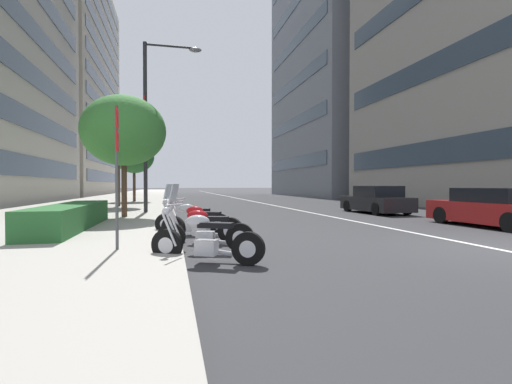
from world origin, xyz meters
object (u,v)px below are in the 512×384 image
at_px(motorcycle_far_end_row, 200,226).
at_px(car_lead_in_lane, 376,201).
at_px(motorcycle_nearest_camera, 205,241).
at_px(parking_sign_by_curb, 117,160).
at_px(street_tree_by_lamp_post, 118,137).
at_px(street_tree_far_plaza, 134,157).
at_px(motorcycle_by_sign_pole, 203,231).
at_px(street_lamp_with_banners, 154,109).
at_px(street_tree_near_plaza_corner, 124,131).
at_px(motorcycle_under_tarp, 191,220).
at_px(car_far_down_avenue, 492,208).

xyz_separation_m(motorcycle_far_end_row, car_lead_in_lane, (7.62, -9.50, 0.23)).
height_order(motorcycle_nearest_camera, motorcycle_far_end_row, motorcycle_far_end_row).
distance_m(parking_sign_by_curb, street_tree_by_lamp_post, 16.20).
height_order(car_lead_in_lane, street_tree_by_lamp_post, street_tree_by_lamp_post).
distance_m(motorcycle_nearest_camera, street_tree_far_plaza, 24.50).
xyz_separation_m(motorcycle_nearest_camera, motorcycle_by_sign_pole, (1.21, -0.07, 0.03)).
xyz_separation_m(parking_sign_by_curb, street_tree_by_lamp_post, (15.87, 2.08, 2.45)).
height_order(motorcycle_far_end_row, street_lamp_with_banners, street_lamp_with_banners).
height_order(motorcycle_by_sign_pole, car_lead_in_lane, motorcycle_by_sign_pole).
bearing_deg(car_lead_in_lane, street_tree_by_lamp_post, 61.65).
bearing_deg(street_tree_by_lamp_post, street_tree_far_plaza, -1.99).
distance_m(car_lead_in_lane, street_tree_near_plaza_corner, 12.49).
relative_size(motorcycle_nearest_camera, motorcycle_under_tarp, 0.94).
distance_m(car_lead_in_lane, street_tree_far_plaza, 19.36).
height_order(motorcycle_under_tarp, parking_sign_by_curb, parking_sign_by_curb).
bearing_deg(motorcycle_far_end_row, motorcycle_by_sign_pole, 117.06).
relative_size(motorcycle_under_tarp, car_lead_in_lane, 0.50).
bearing_deg(street_lamp_with_banners, car_far_down_avenue, -124.14).
bearing_deg(street_tree_near_plaza_corner, street_lamp_with_banners, -24.27).
bearing_deg(motorcycle_far_end_row, motorcycle_under_tarp, -55.22).
distance_m(motorcycle_nearest_camera, parking_sign_by_curb, 2.45).
xyz_separation_m(motorcycle_nearest_camera, parking_sign_by_curb, (0.97, 1.65, 1.53)).
distance_m(motorcycle_by_sign_pole, street_lamp_with_banners, 11.28).
bearing_deg(parking_sign_by_curb, car_lead_in_lane, -50.97).
relative_size(parking_sign_by_curb, street_tree_by_lamp_post, 0.50).
height_order(motorcycle_far_end_row, parking_sign_by_curb, parking_sign_by_curb).
height_order(street_lamp_with_banners, street_tree_by_lamp_post, street_lamp_with_banners).
height_order(motorcycle_under_tarp, street_tree_far_plaza, street_tree_far_plaza).
bearing_deg(street_lamp_with_banners, street_tree_near_plaza_corner, 155.73).
relative_size(street_lamp_with_banners, street_tree_by_lamp_post, 1.41).
relative_size(motorcycle_under_tarp, street_tree_near_plaza_corner, 0.43).
distance_m(motorcycle_far_end_row, motorcycle_under_tarp, 1.47).
bearing_deg(car_lead_in_lane, street_tree_far_plaza, 41.72).
xyz_separation_m(car_lead_in_lane, parking_sign_by_curb, (-9.12, 11.26, 1.29)).
bearing_deg(street_tree_far_plaza, motorcycle_nearest_camera, -171.74).
bearing_deg(street_tree_near_plaza_corner, street_tree_by_lamp_post, 9.17).
bearing_deg(street_tree_near_plaza_corner, car_lead_in_lane, -84.76).
xyz_separation_m(motorcycle_by_sign_pole, street_tree_by_lamp_post, (15.64, 3.80, 3.95)).
relative_size(motorcycle_by_sign_pole, street_lamp_with_banners, 0.26).
bearing_deg(motorcycle_by_sign_pole, street_tree_near_plaza_corner, -54.29).
bearing_deg(motorcycle_nearest_camera, car_far_down_avenue, -132.81).
bearing_deg(car_far_down_avenue, street_tree_by_lamp_post, 44.71).
bearing_deg(motorcycle_under_tarp, street_tree_far_plaza, -62.27).
bearing_deg(parking_sign_by_curb, motorcycle_far_end_row, -49.36).
bearing_deg(motorcycle_under_tarp, motorcycle_by_sign_pole, 110.58).
distance_m(motorcycle_by_sign_pole, car_lead_in_lane, 13.04).
xyz_separation_m(motorcycle_under_tarp, street_tree_far_plaza, (20.08, 3.43, 3.28)).
relative_size(motorcycle_under_tarp, street_lamp_with_banners, 0.26).
bearing_deg(parking_sign_by_curb, motorcycle_nearest_camera, -120.46).
bearing_deg(parking_sign_by_curb, street_tree_near_plaza_corner, 5.81).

